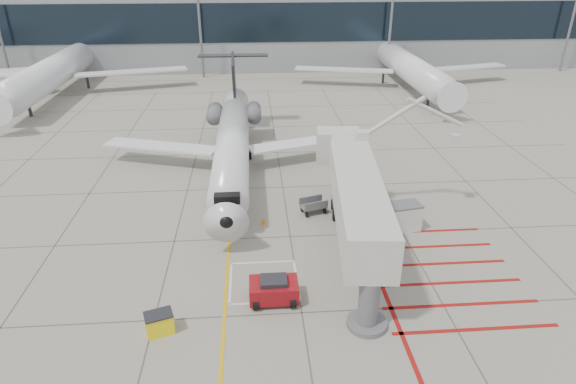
{
  "coord_description": "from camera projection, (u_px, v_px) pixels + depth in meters",
  "views": [
    {
      "loc": [
        -2.33,
        -24.64,
        17.65
      ],
      "look_at": [
        0.0,
        6.0,
        2.5
      ],
      "focal_mm": 30.0,
      "sensor_mm": 36.0,
      "label": 1
    }
  ],
  "objects": [
    {
      "name": "bg_aircraft_c",
      "position": [
        407.0,
        49.0,
        70.13
      ],
      "size": [
        32.57,
        36.19,
        10.86
      ],
      "primitive_type": null,
      "color": "silver",
      "rests_on": "ground_plane"
    },
    {
      "name": "terminal_glass_band",
      "position": [
        326.0,
        22.0,
        77.18
      ],
      "size": [
        180.0,
        0.1,
        6.0
      ],
      "primitive_type": "cube",
      "color": "black",
      "rests_on": "ground_plane"
    },
    {
      "name": "terminal_building",
      "position": [
        315.0,
        19.0,
        90.19
      ],
      "size": [
        180.0,
        28.0,
        14.0
      ],
      "primitive_type": "cube",
      "color": "gray",
      "rests_on": "ground_plane"
    },
    {
      "name": "ground_plane",
      "position": [
        295.0,
        270.0,
        30.0
      ],
      "size": [
        260.0,
        260.0,
        0.0
      ],
      "primitive_type": "plane",
      "color": "gray",
      "rests_on": "ground"
    },
    {
      "name": "regional_jet",
      "position": [
        230.0,
        138.0,
        39.7
      ],
      "size": [
        24.83,
        31.29,
        8.2
      ],
      "primitive_type": null,
      "rotation": [
        0.0,
        0.0,
        0.0
      ],
      "color": "silver",
      "rests_on": "ground_plane"
    },
    {
      "name": "jet_bridge",
      "position": [
        358.0,
        208.0,
        29.58
      ],
      "size": [
        10.53,
        19.29,
        7.41
      ],
      "primitive_type": null,
      "rotation": [
        0.0,
        0.0,
        -0.1
      ],
      "color": "beige",
      "rests_on": "ground_plane"
    },
    {
      "name": "bg_aircraft_b",
      "position": [
        55.0,
        50.0,
        66.56
      ],
      "size": [
        35.13,
        39.04,
        11.71
      ],
      "primitive_type": null,
      "color": "silver",
      "rests_on": "ground_plane"
    },
    {
      "name": "cone_side",
      "position": [
        263.0,
        221.0,
        35.06
      ],
      "size": [
        0.35,
        0.35,
        0.49
      ],
      "primitive_type": "cone",
      "color": "orange",
      "rests_on": "ground_plane"
    },
    {
      "name": "ground_power_unit",
      "position": [
        402.0,
        217.0,
        34.12
      ],
      "size": [
        2.71,
        1.87,
        1.97
      ],
      "primitive_type": null,
      "rotation": [
        0.0,
        0.0,
        0.18
      ],
      "color": "silver",
      "rests_on": "ground_plane"
    },
    {
      "name": "pushback_tug",
      "position": [
        274.0,
        289.0,
        27.02
      ],
      "size": [
        2.75,
        1.72,
        1.6
      ],
      "primitive_type": null,
      "rotation": [
        0.0,
        0.0,
        -0.0
      ],
      "color": "maroon",
      "rests_on": "ground_plane"
    },
    {
      "name": "baggage_cart",
      "position": [
        313.0,
        206.0,
        36.47
      ],
      "size": [
        2.16,
        1.69,
        1.2
      ],
      "primitive_type": null,
      "rotation": [
        0.0,
        0.0,
        0.29
      ],
      "color": "#5A595E",
      "rests_on": "ground_plane"
    },
    {
      "name": "cone_nose",
      "position": [
        239.0,
        222.0,
        34.94
      ],
      "size": [
        0.37,
        0.37,
        0.52
      ],
      "primitive_type": "cone",
      "color": "orange",
      "rests_on": "ground_plane"
    },
    {
      "name": "spill_bin",
      "position": [
        159.0,
        323.0,
        24.83
      ],
      "size": [
        1.59,
        1.3,
        1.19
      ],
      "primitive_type": null,
      "rotation": [
        0.0,
        0.0,
        0.32
      ],
      "color": "yellow",
      "rests_on": "ground_plane"
    }
  ]
}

